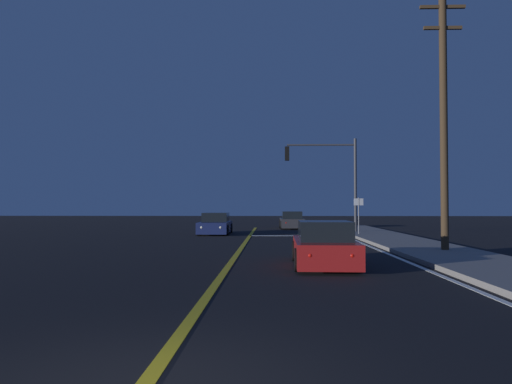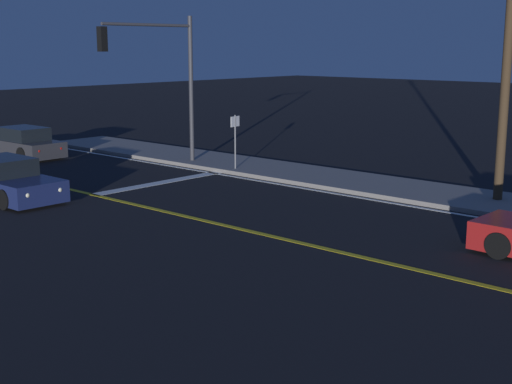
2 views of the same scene
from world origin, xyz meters
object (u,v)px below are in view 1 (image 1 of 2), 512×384
at_px(utility_pole_right, 444,116).
at_px(traffic_signal_near_right, 330,170).
at_px(street_sign_corner, 359,210).
at_px(car_following_oncoming_charcoal, 292,221).
at_px(car_mid_block_navy, 215,225).
at_px(car_far_approaching_red, 324,247).

bearing_deg(utility_pole_right, traffic_signal_near_right, 101.86).
relative_size(utility_pole_right, street_sign_corner, 4.39).
height_order(car_following_oncoming_charcoal, street_sign_corner, street_sign_corner).
distance_m(car_mid_block_navy, street_sign_corner, 8.90).
bearing_deg(car_far_approaching_red, car_following_oncoming_charcoal, 91.07).
bearing_deg(street_sign_corner, car_far_approaching_red, -104.08).
height_order(car_mid_block_navy, traffic_signal_near_right, traffic_signal_near_right).
relative_size(car_following_oncoming_charcoal, street_sign_corner, 2.11).
height_order(car_following_oncoming_charcoal, car_mid_block_navy, same).
height_order(car_mid_block_navy, street_sign_corner, street_sign_corner).
relative_size(traffic_signal_near_right, street_sign_corner, 2.70).
height_order(car_far_approaching_red, street_sign_corner, street_sign_corner).
xyz_separation_m(car_mid_block_navy, street_sign_corner, (8.59, -2.12, 0.94)).
xyz_separation_m(car_far_approaching_red, car_following_oncoming_charcoal, (0.03, 23.95, 0.00)).
distance_m(car_far_approaching_red, traffic_signal_near_right, 17.31).
xyz_separation_m(car_following_oncoming_charcoal, car_mid_block_navy, (-5.11, -7.83, -0.00)).
distance_m(car_following_oncoming_charcoal, utility_pole_right, 21.14).
bearing_deg(utility_pole_right, car_following_oncoming_charcoal, 103.67).
height_order(traffic_signal_near_right, utility_pole_right, utility_pole_right).
bearing_deg(car_following_oncoming_charcoal, car_mid_block_navy, -123.95).
relative_size(car_far_approaching_red, street_sign_corner, 1.89).
bearing_deg(street_sign_corner, car_following_oncoming_charcoal, 109.27).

